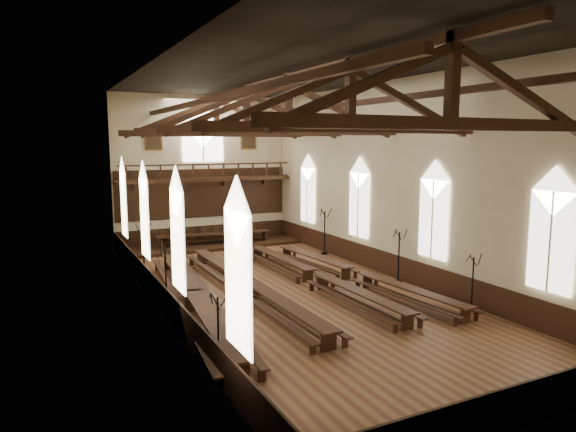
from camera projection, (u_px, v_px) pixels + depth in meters
name	position (u px, v px, depth m)	size (l,w,h in m)	color
ground	(288.00, 291.00, 24.00)	(26.00, 26.00, 0.00)	brown
room_walls	(288.00, 152.00, 23.07)	(26.00, 26.00, 26.00)	beige
wainscot_band	(288.00, 278.00, 23.91)	(12.00, 26.00, 1.20)	black
side_windows	(288.00, 212.00, 23.46)	(11.85, 19.80, 4.50)	white
end_window	(203.00, 137.00, 34.40)	(2.80, 0.12, 3.80)	white
minstrels_gallery	(205.00, 187.00, 34.66)	(11.80, 1.24, 3.70)	#351E10
portraits	(203.00, 139.00, 34.41)	(7.75, 0.09, 1.45)	brown
roof_trusses	(288.00, 112.00, 22.82)	(11.70, 25.70, 2.80)	#351E10
refectory_row_a	(194.00, 295.00, 21.31)	(2.45, 15.19, 0.82)	#351E10
refectory_row_b	(249.00, 284.00, 23.10)	(1.59, 14.49, 0.76)	#351E10
refectory_row_c	(315.00, 275.00, 24.79)	(1.58, 14.06, 0.71)	#351E10
refectory_row_d	(356.00, 274.00, 25.19)	(1.95, 13.88, 0.68)	#351E10
dais	(215.00, 245.00, 34.16)	(11.40, 3.06, 0.20)	black
high_table	(214.00, 235.00, 34.06)	(7.58, 1.56, 0.71)	#351E10
high_chairs	(211.00, 234.00, 34.73)	(6.76, 0.46, 1.00)	#351E10
candelabrum_left_near	(219.00, 344.00, 15.87)	(0.63, 0.72, 2.34)	black
candelabrum_left_mid	(166.00, 286.00, 22.01)	(0.72, 0.80, 2.61)	black
candelabrum_left_far	(144.00, 261.00, 26.31)	(0.83, 0.83, 2.79)	black
candelabrum_right_near	(472.00, 293.00, 21.14)	(0.71, 0.69, 2.37)	black
candelabrum_right_mid	(398.00, 266.00, 25.36)	(0.81, 0.77, 2.68)	black
candelabrum_right_far	(324.00, 240.00, 31.75)	(0.84, 0.85, 2.85)	black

